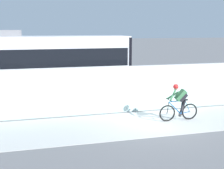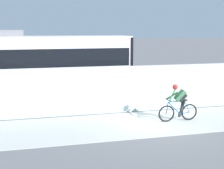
# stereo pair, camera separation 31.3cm
# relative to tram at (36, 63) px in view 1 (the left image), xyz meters

# --- Properties ---
(ground_plane) EXTENTS (200.00, 200.00, 0.00)m
(ground_plane) POSITION_rel_tram_xyz_m (4.83, -6.85, -1.89)
(ground_plane) COLOR slate
(bike_path_deck) EXTENTS (32.00, 3.20, 0.01)m
(bike_path_deck) POSITION_rel_tram_xyz_m (4.83, -6.85, -1.89)
(bike_path_deck) COLOR beige
(bike_path_deck) RESTS_ON ground
(glass_parapet) EXTENTS (32.00, 0.05, 1.20)m
(glass_parapet) POSITION_rel_tram_xyz_m (4.83, -5.00, -1.29)
(glass_parapet) COLOR silver
(glass_parapet) RESTS_ON ground
(concrete_barrier_wall) EXTENTS (32.00, 0.36, 1.93)m
(concrete_barrier_wall) POSITION_rel_tram_xyz_m (4.83, -3.20, -0.93)
(concrete_barrier_wall) COLOR silver
(concrete_barrier_wall) RESTS_ON ground
(tram_rail_near) EXTENTS (32.00, 0.08, 0.01)m
(tram_rail_near) POSITION_rel_tram_xyz_m (4.83, -0.72, -1.89)
(tram_rail_near) COLOR #595654
(tram_rail_near) RESTS_ON ground
(tram_rail_far) EXTENTS (32.00, 0.08, 0.01)m
(tram_rail_far) POSITION_rel_tram_xyz_m (4.83, 0.72, -1.89)
(tram_rail_far) COLOR #595654
(tram_rail_far) RESTS_ON ground
(tram) EXTENTS (11.06, 2.54, 3.81)m
(tram) POSITION_rel_tram_xyz_m (0.00, 0.00, 0.00)
(tram) COLOR silver
(tram) RESTS_ON ground
(cyclist_on_bike) EXTENTS (1.77, 0.58, 1.61)m
(cyclist_on_bike) POSITION_rel_tram_xyz_m (5.85, -6.85, -1.11)
(cyclist_on_bike) COLOR black
(cyclist_on_bike) RESTS_ON ground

